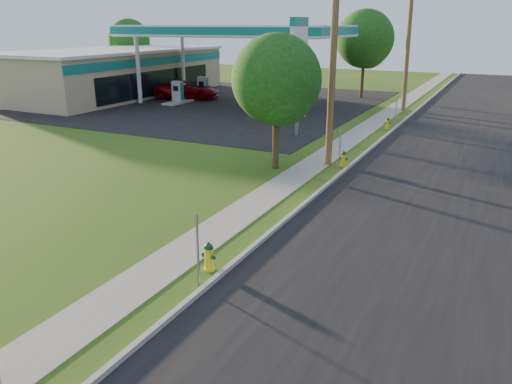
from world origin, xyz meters
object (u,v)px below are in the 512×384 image
utility_pole_mid (333,59)px  tree_lot (366,41)px  fuel_pump_ne (273,102)px  utility_pole_far (408,47)px  tree_back (129,42)px  tree_verge (278,83)px  fuel_pump_nw (178,95)px  car_red (187,90)px  fuel_pump_se (293,96)px  car_silver (276,97)px  price_pylon (299,43)px  hydrant_far (388,123)px  hydrant_near (209,256)px  fuel_pump_sw (203,90)px  hydrant_mid (343,159)px

utility_pole_mid → tree_lot: size_ratio=1.26×
fuel_pump_ne → tree_lot: 12.05m
utility_pole_far → tree_back: size_ratio=1.34×
tree_verge → tree_back: 39.56m
tree_lot → tree_back: (-27.28, 0.50, -0.45)m
utility_pole_far → fuel_pump_nw: bearing=-164.4°
utility_pole_mid → fuel_pump_nw: (-17.90, 13.00, -4.23)m
tree_lot → car_red: size_ratio=1.33×
fuel_pump_se → car_silver: bearing=-107.9°
tree_verge → car_silver: 18.61m
fuel_pump_ne → price_pylon: 10.17m
utility_pole_far → car_red: bearing=-173.0°
hydrant_far → utility_pole_mid: bearing=-93.5°
utility_pole_far → tree_verge: (-1.94, -19.76, -0.85)m
fuel_pump_nw → utility_pole_far: bearing=15.6°
utility_pole_mid → car_silver: 18.21m
tree_verge → tree_back: (-30.06, 25.71, 0.61)m
tree_verge → hydrant_near: (2.54, -10.15, -3.55)m
hydrant_far → car_silver: bearing=154.5°
utility_pole_far → hydrant_near: bearing=-88.8°
utility_pole_mid → car_silver: utility_pole_mid is taller
fuel_pump_nw → car_silver: bearing=13.0°
fuel_pump_sw → fuel_pump_se: (9.00, 0.00, 0.00)m
fuel_pump_nw → tree_verge: size_ratio=0.52×
fuel_pump_nw → hydrant_near: 31.03m
car_red → hydrant_far: bearing=-123.2°
fuel_pump_nw → fuel_pump_sw: 4.00m
hydrant_far → car_red: size_ratio=0.13×
fuel_pump_ne → price_pylon: bearing=-56.3°
fuel_pump_se → utility_pole_mid: bearing=-62.4°
fuel_pump_ne → tree_back: 25.85m
fuel_pump_nw → tree_lot: tree_lot is taller
tree_back → car_red: bearing=-32.0°
fuel_pump_nw → hydrant_mid: bearing=-34.8°
utility_pole_mid → car_silver: (-9.57, 14.91, -4.16)m
utility_pole_mid → hydrant_far: utility_pole_mid is taller
fuel_pump_se → hydrant_far: bearing=-36.2°
tree_verge → tree_lot: size_ratio=0.79×
utility_pole_mid → car_red: 24.82m
hydrant_near → hydrant_far: (0.00, 21.96, -0.05)m
fuel_pump_se → hydrant_mid: bearing=-60.4°
tree_back → hydrant_mid: (32.75, -23.94, -4.18)m
fuel_pump_nw → car_silver: size_ratio=0.69×
utility_pole_mid → fuel_pump_nw: 22.52m
fuel_pump_se → tree_verge: bearing=-69.6°
utility_pole_far → hydrant_near: size_ratio=11.35×
utility_pole_mid → hydrant_near: 12.76m
fuel_pump_sw → tree_verge: bearing=-49.6°
car_silver → utility_pole_far: bearing=-53.7°
tree_lot → hydrant_near: bearing=-81.4°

